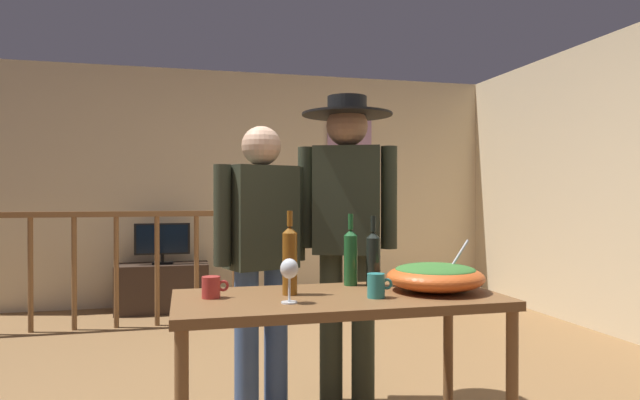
{
  "coord_description": "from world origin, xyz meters",
  "views": [
    {
      "loc": [
        -0.65,
        -2.79,
        1.17
      ],
      "look_at": [
        0.0,
        -0.18,
        1.15
      ],
      "focal_mm": 30.88,
      "sensor_mm": 36.0,
      "label": 1
    }
  ],
  "objects": [
    {
      "name": "back_wall",
      "position": [
        0.0,
        3.32,
        1.26
      ],
      "size": [
        5.73,
        0.1,
        2.53
      ],
      "primitive_type": "cube",
      "color": "beige",
      "rests_on": "ground_plane"
    },
    {
      "name": "side_wall_right",
      "position": [
        2.87,
        1.0,
        1.26
      ],
      "size": [
        0.1,
        4.98,
        2.53
      ],
      "primitive_type": "cube",
      "color": "beige",
      "rests_on": "ground_plane"
    },
    {
      "name": "framed_picture",
      "position": [
        1.2,
        3.26,
        1.86
      ],
      "size": [
        0.52,
        0.03,
        0.57
      ],
      "primitive_type": "cube",
      "color": "#AD84A7"
    },
    {
      "name": "stair_railing",
      "position": [
        -0.83,
        2.36,
        0.64
      ],
      "size": [
        2.86,
        0.1,
        1.08
      ],
      "color": "brown",
      "rests_on": "ground_plane"
    },
    {
      "name": "tv_console",
      "position": [
        -0.86,
        2.97,
        0.24
      ],
      "size": [
        0.9,
        0.4,
        0.48
      ],
      "primitive_type": "cube",
      "color": "#38281E",
      "rests_on": "ground_plane"
    },
    {
      "name": "flat_screen_tv",
      "position": [
        -0.86,
        2.94,
        0.73
      ],
      "size": [
        0.54,
        0.12,
        0.41
      ],
      "color": "black",
      "rests_on": "tv_console"
    },
    {
      "name": "serving_table",
      "position": [
        0.0,
        -0.52,
        0.66
      ],
      "size": [
        1.39,
        0.64,
        0.74
      ],
      "color": "brown",
      "rests_on": "ground_plane"
    },
    {
      "name": "salad_bowl",
      "position": [
        0.45,
        -0.53,
        0.81
      ],
      "size": [
        0.44,
        0.44,
        0.23
      ],
      "color": "#DB5B23",
      "rests_on": "serving_table"
    },
    {
      "name": "wine_glass",
      "position": [
        -0.24,
        -0.65,
        0.87
      ],
      "size": [
        0.07,
        0.07,
        0.18
      ],
      "color": "silver",
      "rests_on": "serving_table"
    },
    {
      "name": "wine_bottle_amber",
      "position": [
        -0.2,
        -0.46,
        0.9
      ],
      "size": [
        0.06,
        0.06,
        0.36
      ],
      "color": "brown",
      "rests_on": "serving_table"
    },
    {
      "name": "wine_bottle_dark",
      "position": [
        0.23,
        -0.33,
        0.88
      ],
      "size": [
        0.07,
        0.07,
        0.33
      ],
      "color": "black",
      "rests_on": "serving_table"
    },
    {
      "name": "wine_bottle_green",
      "position": [
        0.13,
        -0.29,
        0.88
      ],
      "size": [
        0.06,
        0.06,
        0.34
      ],
      "color": "#1E5628",
      "rests_on": "serving_table"
    },
    {
      "name": "mug_red",
      "position": [
        -0.53,
        -0.46,
        0.79
      ],
      "size": [
        0.11,
        0.08,
        0.09
      ],
      "color": "#B7332D",
      "rests_on": "serving_table"
    },
    {
      "name": "mug_teal",
      "position": [
        0.14,
        -0.62,
        0.79
      ],
      "size": [
        0.11,
        0.07,
        0.1
      ],
      "color": "teal",
      "rests_on": "serving_table"
    },
    {
      "name": "person_standing_left",
      "position": [
        -0.24,
        0.16,
        0.9
      ],
      "size": [
        0.52,
        0.33,
        1.55
      ],
      "rotation": [
        0.0,
        0.0,
        3.5
      ],
      "color": "#3D5684",
      "rests_on": "ground_plane"
    },
    {
      "name": "person_standing_right",
      "position": [
        0.24,
        0.16,
        1.04
      ],
      "size": [
        0.53,
        0.51,
        1.73
      ],
      "rotation": [
        0.0,
        0.0,
        2.78
      ],
      "color": "#2D3323",
      "rests_on": "ground_plane"
    }
  ]
}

